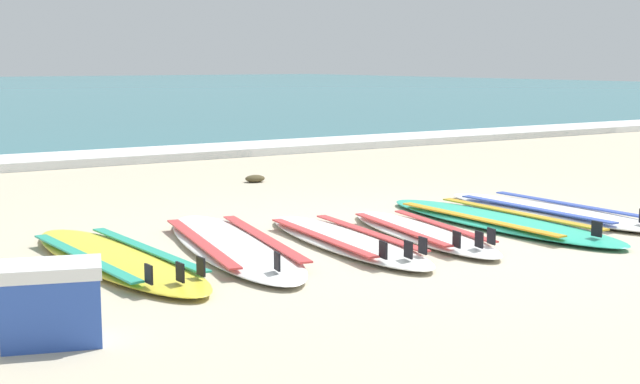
# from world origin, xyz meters

# --- Properties ---
(ground_plane) EXTENTS (80.00, 80.00, 0.00)m
(ground_plane) POSITION_xyz_m (0.00, 0.00, 0.00)
(ground_plane) COLOR #C1B599
(wave_foam_strip) EXTENTS (80.00, 1.08, 0.11)m
(wave_foam_strip) POSITION_xyz_m (0.00, 6.18, 0.06)
(wave_foam_strip) COLOR white
(wave_foam_strip) RESTS_ON ground
(surfboard_0) EXTENTS (0.71, 2.40, 0.18)m
(surfboard_0) POSITION_xyz_m (-2.14, 0.41, 0.04)
(surfboard_0) COLOR yellow
(surfboard_0) RESTS_ON ground
(surfboard_1) EXTENTS (1.10, 2.57, 0.18)m
(surfboard_1) POSITION_xyz_m (-1.31, 0.39, 0.04)
(surfboard_1) COLOR white
(surfboard_1) RESTS_ON ground
(surfboard_2) EXTENTS (0.75, 2.20, 0.18)m
(surfboard_2) POSITION_xyz_m (-0.55, 0.11, 0.04)
(surfboard_2) COLOR silver
(surfboard_2) RESTS_ON ground
(surfboard_3) EXTENTS (0.82, 2.04, 0.18)m
(surfboard_3) POSITION_xyz_m (0.09, 0.03, 0.04)
(surfboard_3) COLOR white
(surfboard_3) RESTS_ON ground
(surfboard_4) EXTENTS (0.64, 2.52, 0.18)m
(surfboard_4) POSITION_xyz_m (0.91, 0.08, 0.04)
(surfboard_4) COLOR #2DB793
(surfboard_4) RESTS_ON ground
(surfboard_5) EXTENTS (0.62, 2.38, 0.18)m
(surfboard_5) POSITION_xyz_m (1.62, 0.18, 0.04)
(surfboard_5) COLOR white
(surfboard_5) RESTS_ON ground
(cooler_box) EXTENTS (0.53, 0.44, 0.38)m
(cooler_box) POSITION_xyz_m (-2.95, -1.00, 0.19)
(cooler_box) COLOR #2D51B2
(cooler_box) RESTS_ON ground
(seaweed_clump_near_shoreline) EXTENTS (0.22, 0.18, 0.08)m
(seaweed_clump_near_shoreline) POSITION_xyz_m (0.50, 3.37, 0.04)
(seaweed_clump_near_shoreline) COLOR #4C4228
(seaweed_clump_near_shoreline) RESTS_ON ground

